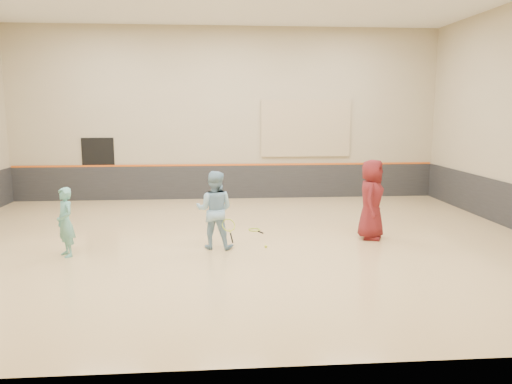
{
  "coord_description": "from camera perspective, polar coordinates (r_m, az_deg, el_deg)",
  "views": [
    {
      "loc": [
        -0.42,
        -11.73,
        3.17
      ],
      "look_at": [
        0.57,
        0.4,
        1.15
      ],
      "focal_mm": 35.0,
      "sensor_mm": 36.0,
      "label": 1
    }
  ],
  "objects": [
    {
      "name": "doorway",
      "position": [
        18.29,
        -17.53,
        2.49
      ],
      "size": [
        1.1,
        0.05,
        2.2
      ],
      "primitive_type": "cube",
      "color": "black",
      "rests_on": "floor"
    },
    {
      "name": "accent_stripe",
      "position": [
        17.8,
        -3.28,
        3.12
      ],
      "size": [
        14.9,
        0.03,
        0.06
      ],
      "primitive_type": "cube",
      "color": "#D85914",
      "rests_on": "wall_back"
    },
    {
      "name": "ball_beside_spare",
      "position": [
        15.95,
        -5.9,
        -1.96
      ],
      "size": [
        0.07,
        0.07,
        0.07
      ],
      "primitive_type": "sphere",
      "color": "gold",
      "rests_on": "floor"
    },
    {
      "name": "spare_racket",
      "position": [
        13.27,
        -0.19,
        -4.31
      ],
      "size": [
        0.7,
        0.7,
        0.04
      ],
      "primitive_type": null,
      "color": "#A1C92C",
      "rests_on": "floor"
    },
    {
      "name": "young_man",
      "position": [
        12.57,
        13.06,
        -0.83
      ],
      "size": [
        0.97,
        1.13,
        1.97
      ],
      "primitive_type": "imported",
      "rotation": [
        0.0,
        0.0,
        1.15
      ],
      "color": "maroon",
      "rests_on": "floor"
    },
    {
      "name": "ball_under_racket",
      "position": [
        11.62,
        1.13,
        -6.24
      ],
      "size": [
        0.07,
        0.07,
        0.07
      ],
      "primitive_type": "sphere",
      "color": "#CADE33",
      "rests_on": "floor"
    },
    {
      "name": "room",
      "position": [
        11.97,
        -2.55,
        -1.94
      ],
      "size": [
        15.04,
        12.04,
        6.22
      ],
      "color": "tan",
      "rests_on": "ground"
    },
    {
      "name": "ball_in_hand",
      "position": [
        12.42,
        13.97,
        0.36
      ],
      "size": [
        0.07,
        0.07,
        0.07
      ],
      "primitive_type": "sphere",
      "color": "gold",
      "rests_on": "young_man"
    },
    {
      "name": "acoustic_panel",
      "position": [
        17.98,
        5.71,
        7.25
      ],
      "size": [
        3.2,
        0.08,
        2.0
      ],
      "primitive_type": "cube",
      "color": "tan",
      "rests_on": "wall_back"
    },
    {
      "name": "held_racket",
      "position": [
        11.31,
        -3.16,
        -3.8
      ],
      "size": [
        0.45,
        0.45,
        0.6
      ],
      "primitive_type": null,
      "color": "#B6CB2C",
      "rests_on": "instructor"
    },
    {
      "name": "wainscot_back",
      "position": [
        17.89,
        -3.26,
        1.15
      ],
      "size": [
        14.9,
        0.04,
        1.2
      ],
      "primitive_type": "cube",
      "color": "#232326",
      "rests_on": "floor"
    },
    {
      "name": "girl",
      "position": [
        11.58,
        -20.95,
        -3.24
      ],
      "size": [
        0.62,
        0.66,
        1.52
      ],
      "primitive_type": "imported",
      "rotation": [
        0.0,
        0.0,
        -0.95
      ],
      "color": "#65AFA5",
      "rests_on": "floor"
    },
    {
      "name": "instructor",
      "position": [
        11.46,
        -4.77,
        -2.05
      ],
      "size": [
        0.99,
        0.84,
        1.8
      ],
      "primitive_type": "imported",
      "rotation": [
        0.0,
        0.0,
        2.93
      ],
      "color": "#89B6D3",
      "rests_on": "floor"
    }
  ]
}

